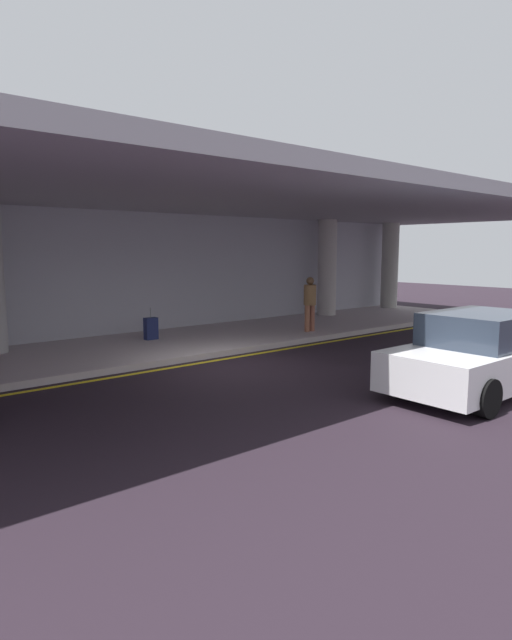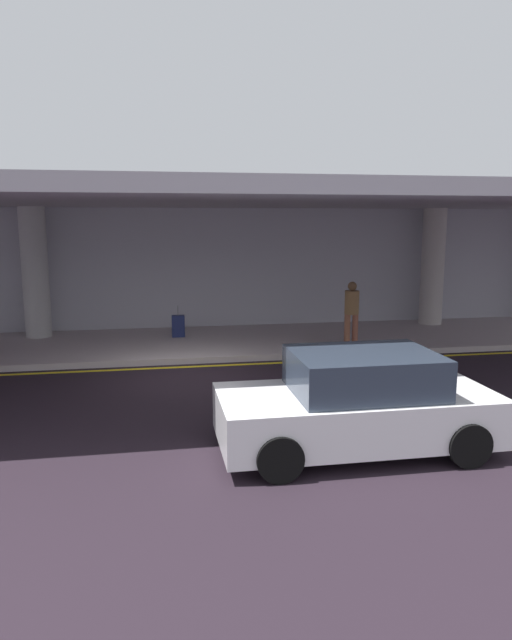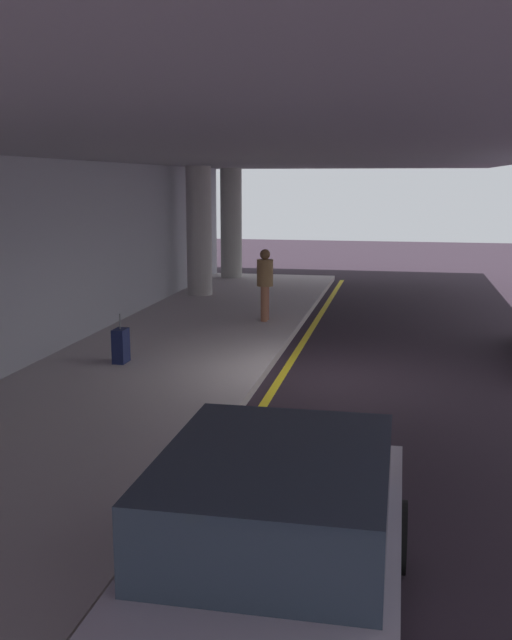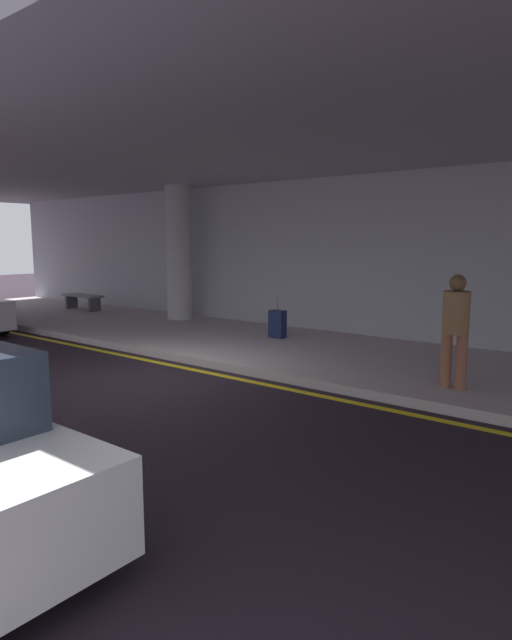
# 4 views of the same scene
# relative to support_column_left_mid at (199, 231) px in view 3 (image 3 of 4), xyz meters

# --- Properties ---
(ground_plane) EXTENTS (60.00, 60.00, 0.00)m
(ground_plane) POSITION_rel_support_column_left_mid_xyz_m (-8.00, -4.43, -1.97)
(ground_plane) COLOR black
(sidewalk) EXTENTS (26.00, 4.20, 0.15)m
(sidewalk) POSITION_rel_support_column_left_mid_xyz_m (-8.00, -1.33, -1.90)
(sidewalk) COLOR #B6A9AB
(sidewalk) RESTS_ON ground
(lane_stripe_yellow) EXTENTS (26.00, 0.14, 0.01)m
(lane_stripe_yellow) POSITION_rel_support_column_left_mid_xyz_m (-8.00, -3.69, -1.97)
(lane_stripe_yellow) COLOR yellow
(lane_stripe_yellow) RESTS_ON ground
(support_column_left_mid) EXTENTS (0.72, 0.72, 3.65)m
(support_column_left_mid) POSITION_rel_support_column_left_mid_xyz_m (0.00, 0.00, 0.00)
(support_column_left_mid) COLOR #B9B0AC
(support_column_left_mid) RESTS_ON sidewalk
(support_column_center) EXTENTS (0.72, 0.72, 3.65)m
(support_column_center) POSITION_rel_support_column_left_mid_xyz_m (4.00, 0.00, 0.00)
(support_column_center) COLOR #B0ADA4
(support_column_center) RESTS_ON sidewalk
(ceiling_overhang) EXTENTS (28.00, 13.20, 0.30)m
(ceiling_overhang) POSITION_rel_support_column_left_mid_xyz_m (-8.00, -1.83, 1.97)
(ceiling_overhang) COLOR #9D98A1
(ceiling_overhang) RESTS_ON support_column_far_left
(terminal_back_wall) EXTENTS (26.00, 0.30, 3.80)m
(terminal_back_wall) POSITION_rel_support_column_left_mid_xyz_m (-8.00, 0.92, -0.07)
(terminal_back_wall) COLOR #AAA8B4
(terminal_back_wall) RESTS_ON ground
(car_silver) EXTENTS (4.10, 1.92, 1.50)m
(car_silver) POSITION_rel_support_column_left_mid_xyz_m (-15.51, -4.87, -1.26)
(car_silver) COLOR #BFB4C6
(car_silver) RESTS_ON ground
(traveler_with_luggage) EXTENTS (0.38, 0.38, 1.68)m
(traveler_with_luggage) POSITION_rel_support_column_left_mid_xyz_m (-3.57, -2.58, -0.86)
(traveler_with_luggage) COLOR #955A40
(traveler_with_luggage) RESTS_ON sidewalk
(suitcase_upright_primary) EXTENTS (0.36, 0.22, 0.90)m
(suitcase_upright_primary) POSITION_rel_support_column_left_mid_xyz_m (-8.08, -0.77, -1.51)
(suitcase_upright_primary) COLOR #1A224D
(suitcase_upright_primary) RESTS_ON sidewalk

